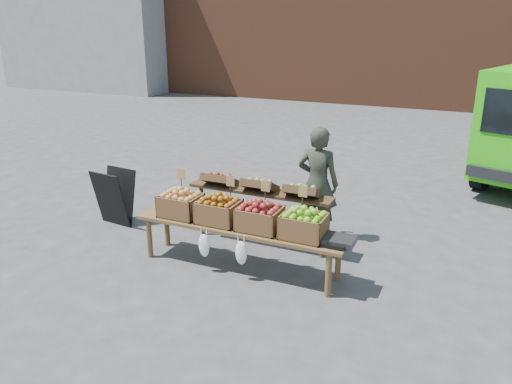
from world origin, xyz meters
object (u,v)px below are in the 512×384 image
at_px(crate_golden_apples, 181,205).
at_px(crate_russet_pears, 219,212).
at_px(weighing_scale, 339,241).
at_px(crate_green_apples, 304,226).
at_px(crate_red_apples, 260,219).
at_px(back_table, 260,210).
at_px(vendor, 318,183).
at_px(chalkboard_sign, 115,197).
at_px(display_bench, 239,247).

bearing_deg(crate_golden_apples, crate_russet_pears, 0.00).
xyz_separation_m(crate_russet_pears, weighing_scale, (1.52, 0.00, -0.10)).
bearing_deg(crate_russet_pears, crate_green_apples, 0.00).
bearing_deg(crate_red_apples, crate_golden_apples, 180.00).
xyz_separation_m(back_table, crate_golden_apples, (-0.78, -0.72, 0.19)).
height_order(vendor, crate_green_apples, vendor).
bearing_deg(chalkboard_sign, weighing_scale, -1.92).
xyz_separation_m(back_table, crate_red_apples, (0.32, -0.72, 0.19)).
bearing_deg(back_table, display_bench, -86.31).
relative_size(crate_red_apples, weighing_scale, 1.47).
distance_m(back_table, crate_golden_apples, 1.08).
xyz_separation_m(crate_red_apples, crate_green_apples, (0.55, 0.00, 0.00)).
distance_m(back_table, weighing_scale, 1.49).
bearing_deg(weighing_scale, display_bench, 180.00).
bearing_deg(display_bench, crate_golden_apples, 180.00).
height_order(vendor, back_table, vendor).
height_order(vendor, display_bench, vendor).
height_order(vendor, chalkboard_sign, vendor).
xyz_separation_m(crate_golden_apples, weighing_scale, (2.07, 0.00, -0.10)).
height_order(back_table, crate_golden_apples, back_table).
relative_size(crate_russet_pears, crate_red_apples, 1.00).
distance_m(vendor, weighing_scale, 1.49).
relative_size(vendor, weighing_scale, 4.73).
relative_size(vendor, back_table, 0.77).
bearing_deg(display_bench, crate_green_apples, 0.00).
xyz_separation_m(display_bench, crate_red_apples, (0.28, 0.00, 0.42)).
bearing_deg(back_table, chalkboard_sign, -174.93).
xyz_separation_m(chalkboard_sign, crate_green_apples, (3.16, -0.52, 0.28)).
height_order(chalkboard_sign, crate_red_apples, chalkboard_sign).
relative_size(chalkboard_sign, display_bench, 0.32).
height_order(back_table, crate_russet_pears, back_table).
bearing_deg(crate_golden_apples, chalkboard_sign, 161.09).
distance_m(vendor, crate_golden_apples, 1.92).
bearing_deg(back_table, crate_green_apples, -39.56).
xyz_separation_m(chalkboard_sign, display_bench, (2.33, -0.52, -0.14)).
bearing_deg(vendor, weighing_scale, 117.86).
xyz_separation_m(back_table, weighing_scale, (1.30, -0.72, 0.09)).
distance_m(crate_golden_apples, crate_russet_pears, 0.55).
xyz_separation_m(crate_red_apples, weighing_scale, (0.97, 0.00, -0.10)).
distance_m(back_table, crate_green_apples, 1.15).
xyz_separation_m(crate_golden_apples, crate_red_apples, (1.10, 0.00, 0.00)).
relative_size(vendor, crate_red_apples, 3.21).
relative_size(back_table, crate_russet_pears, 4.20).
bearing_deg(display_bench, vendor, 66.46).
relative_size(back_table, crate_golden_apples, 4.20).
bearing_deg(display_bench, chalkboard_sign, 167.51).
xyz_separation_m(vendor, crate_golden_apples, (-1.40, -1.31, -0.09)).
bearing_deg(back_table, crate_golden_apples, -137.24).
bearing_deg(vendor, crate_golden_apples, 43.61).
bearing_deg(crate_golden_apples, back_table, 42.76).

